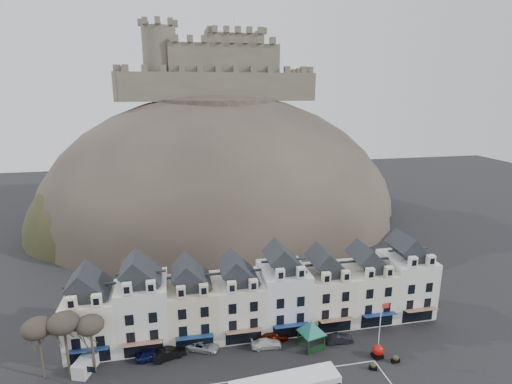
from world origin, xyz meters
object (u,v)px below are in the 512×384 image
car_navy (151,355)px  car_silver (202,346)px  car_white (266,343)px  car_charcoal (339,339)px  flagpole (381,325)px  car_black (169,353)px  car_maroon (272,336)px  red_buoy (378,351)px  white_van (87,364)px  bus_shelter (312,327)px

car_navy → car_silver: size_ratio=0.91×
car_white → car_charcoal: bearing=-94.8°
flagpole → car_white: 15.73m
car_black → car_maroon: (14.47, 0.93, 0.02)m
car_navy → red_buoy: bearing=-104.9°
red_buoy → car_silver: 23.86m
car_maroon → car_charcoal: 9.49m
flagpole → white_van: bearing=172.8°
white_van → car_maroon: white_van is taller
car_black → white_van: bearing=74.4°
car_white → bus_shelter: bearing=-100.1°
white_van → car_white: (23.61, -0.17, -0.32)m
red_buoy → car_maroon: red_buoy is taller
white_van → car_black: white_van is taller
bus_shelter → white_van: 29.84m
flagpole → car_charcoal: 6.74m
car_black → car_silver: 4.54m
white_van → car_black: size_ratio=1.01×
red_buoy → car_silver: size_ratio=0.40×
car_navy → car_silver: bearing=-88.3°
flagpole → car_silver: (-23.32, 5.99, -3.92)m
red_buoy → flagpole: size_ratio=0.23×
flagpole → car_charcoal: (-4.09, 3.64, -3.93)m
red_buoy → car_charcoal: size_ratio=0.48×
car_charcoal → flagpole: bearing=-129.4°
car_black → car_maroon: bearing=-103.2°
car_silver → car_charcoal: (19.23, -2.34, -0.01)m
red_buoy → white_van: 38.13m
bus_shelter → car_black: (-19.39, 1.57, -2.39)m
car_silver → car_white: (8.83, -1.31, -0.03)m
bus_shelter → white_van: bus_shelter is taller
red_buoy → white_van: size_ratio=0.41×
bus_shelter → car_maroon: 6.00m
car_silver → red_buoy: bearing=-80.9°
car_white → white_van: bearing=90.5°
car_black → car_charcoal: bearing=-110.2°
car_black → car_silver: bearing=-95.0°
car_black → car_white: (13.27, -0.38, -0.11)m
red_buoy → car_white: bearing=160.4°
bus_shelter → car_navy: size_ratio=1.47×
car_silver → car_white: bearing=-73.8°
red_buoy → car_charcoal: 5.51m
white_van → car_charcoal: size_ratio=1.16×
car_black → car_maroon: car_maroon is taller
car_white → car_charcoal: 10.45m
car_black → car_charcoal: (23.67, -1.42, -0.10)m
car_silver → car_maroon: bearing=-65.4°
car_charcoal → bus_shelter: bearing=94.4°
car_silver → car_black: bearing=126.3°
car_black → car_charcoal: size_ratio=1.15×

